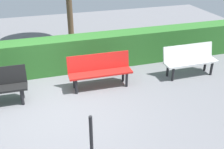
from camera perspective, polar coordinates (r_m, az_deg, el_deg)
name	(u,v)px	position (r m, az deg, el deg)	size (l,w,h in m)	color
ground_plane	(57,112)	(6.25, -11.57, -7.78)	(17.63, 17.63, 0.00)	slate
bench_white	(189,59)	(7.86, 16.01, 3.20)	(1.52, 0.47, 0.86)	white
bench_red	(100,69)	(6.95, -2.61, 1.12)	(1.63, 0.49, 0.86)	red
hedge_row	(86,52)	(8.01, -5.44, 4.69)	(13.63, 0.64, 0.99)	#2D6B28
railing_post_mid	(91,141)	(4.60, -4.36, -13.86)	(0.06, 0.06, 1.00)	black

